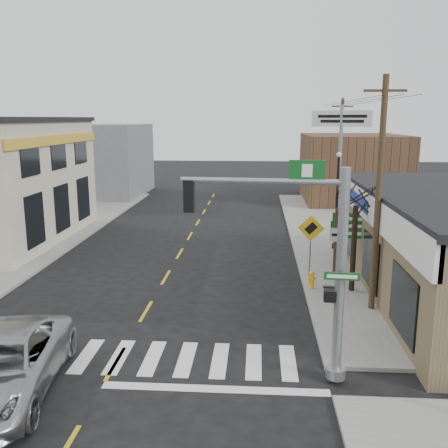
# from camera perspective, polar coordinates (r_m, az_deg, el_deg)

# --- Properties ---
(ground) EXTENTS (140.00, 140.00, 0.00)m
(ground) POSITION_cam_1_polar(r_m,az_deg,el_deg) (15.33, -12.29, -15.30)
(ground) COLOR black
(ground) RESTS_ON ground
(sidewalk_right) EXTENTS (6.00, 38.00, 0.13)m
(sidewalk_right) POSITION_cam_1_polar(r_m,az_deg,el_deg) (27.39, 14.21, -2.94)
(sidewalk_right) COLOR slate
(sidewalk_right) RESTS_ON ground
(sidewalk_left) EXTENTS (6.00, 38.00, 0.13)m
(sidewalk_left) POSITION_cam_1_polar(r_m,az_deg,el_deg) (29.93, -22.08, -2.21)
(sidewalk_left) COLOR slate
(sidewalk_left) RESTS_ON ground
(center_line) EXTENTS (0.12, 56.00, 0.01)m
(center_line) POSITION_cam_1_polar(r_m,az_deg,el_deg) (22.53, -6.67, -6.06)
(center_line) COLOR gold
(center_line) RESTS_ON ground
(crosswalk) EXTENTS (11.00, 2.20, 0.01)m
(crosswalk) POSITION_cam_1_polar(r_m,az_deg,el_deg) (15.67, -11.88, -14.63)
(crosswalk) COLOR silver
(crosswalk) RESTS_ON ground
(bldg_distant_right) EXTENTS (8.00, 10.00, 5.60)m
(bldg_distant_right) POSITION_cam_1_polar(r_m,az_deg,el_deg) (43.97, 14.39, 6.21)
(bldg_distant_right) COLOR brown
(bldg_distant_right) RESTS_ON ground
(bldg_distant_left) EXTENTS (9.00, 10.00, 6.40)m
(bldg_distant_left) POSITION_cam_1_polar(r_m,az_deg,el_deg) (47.64, -14.64, 7.10)
(bldg_distant_left) COLOR slate
(bldg_distant_left) RESTS_ON ground
(suv) EXTENTS (3.27, 5.91, 1.57)m
(suv) POSITION_cam_1_polar(r_m,az_deg,el_deg) (14.34, -24.01, -14.63)
(suv) COLOR #A2A3A7
(suv) RESTS_ON ground
(traffic_signal_pole) EXTENTS (4.59, 0.37, 5.82)m
(traffic_signal_pole) POSITION_cam_1_polar(r_m,az_deg,el_deg) (12.96, 10.27, -3.23)
(traffic_signal_pole) COLOR gray
(traffic_signal_pole) RESTS_ON sidewalk_right
(guide_sign) EXTENTS (1.76, 0.14, 3.08)m
(guide_sign) POSITION_cam_1_polar(r_m,az_deg,el_deg) (22.16, 14.47, -1.04)
(guide_sign) COLOR #44341F
(guide_sign) RESTS_ON sidewalk_right
(fire_hydrant) EXTENTS (0.23, 0.23, 0.74)m
(fire_hydrant) POSITION_cam_1_polar(r_m,az_deg,el_deg) (20.81, 9.99, -6.17)
(fire_hydrant) COLOR #F2B00C
(fire_hydrant) RESTS_ON sidewalk_right
(ped_crossing_sign) EXTENTS (1.12, 0.08, 2.87)m
(ped_crossing_sign) POSITION_cam_1_polar(r_m,az_deg,el_deg) (21.30, 9.88, -1.40)
(ped_crossing_sign) COLOR gray
(ped_crossing_sign) RESTS_ON sidewalk_right
(lamp_post) EXTENTS (0.66, 0.52, 5.11)m
(lamp_post) POSITION_cam_1_polar(r_m,az_deg,el_deg) (26.78, 12.94, 3.41)
(lamp_post) COLOR black
(lamp_post) RESTS_ON sidewalk_right
(dance_center_sign) EXTENTS (3.58, 0.22, 7.61)m
(dance_center_sign) POSITION_cam_1_polar(r_m,az_deg,el_deg) (31.26, 13.20, 9.55)
(dance_center_sign) COLOR gray
(dance_center_sign) RESTS_ON sidewalk_right
(bare_tree) EXTENTS (2.61, 2.61, 5.22)m
(bare_tree) POSITION_cam_1_polar(r_m,az_deg,el_deg) (20.08, 14.94, 3.81)
(bare_tree) COLOR black
(bare_tree) RESTS_ON sidewalk_right
(shrub_front) EXTENTS (1.33, 1.33, 1.00)m
(shrub_front) POSITION_cam_1_polar(r_m,az_deg,el_deg) (17.74, 22.93, -9.91)
(shrub_front) COLOR #193D1C
(shrub_front) RESTS_ON sidewalk_right
(shrub_back) EXTENTS (1.19, 1.19, 0.89)m
(shrub_back) POSITION_cam_1_polar(r_m,az_deg,el_deg) (22.31, 20.65, -5.42)
(shrub_back) COLOR black
(shrub_back) RESTS_ON sidewalk_right
(utility_pole_near) EXTENTS (1.44, 0.22, 8.28)m
(utility_pole_near) POSITION_cam_1_polar(r_m,az_deg,el_deg) (18.29, 17.25, 3.33)
(utility_pole_near) COLOR #482E1E
(utility_pole_near) RESTS_ON sidewalk_right
(utility_pole_far) EXTENTS (1.41, 0.21, 8.10)m
(utility_pole_far) POSITION_cam_1_polar(r_m,az_deg,el_deg) (34.37, 13.13, 7.24)
(utility_pole_far) COLOR #3F251D
(utility_pole_far) RESTS_ON sidewalk_right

